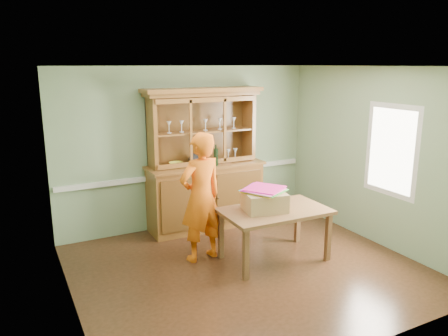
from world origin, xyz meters
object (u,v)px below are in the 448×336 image
cardboard_box (265,202)px  person (201,197)px  dining_table (275,215)px  china_hutch (205,180)px

cardboard_box → person: bearing=149.2°
dining_table → china_hutch: bearing=102.5°
dining_table → person: size_ratio=0.82×
cardboard_box → person: size_ratio=0.30×
china_hutch → cardboard_box: size_ratio=4.22×
china_hutch → cardboard_box: 1.61m
china_hutch → dining_table: 1.67m
china_hutch → person: (-0.59, -1.15, 0.09)m
china_hutch → person: size_ratio=1.28×
china_hutch → person: china_hutch is taller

